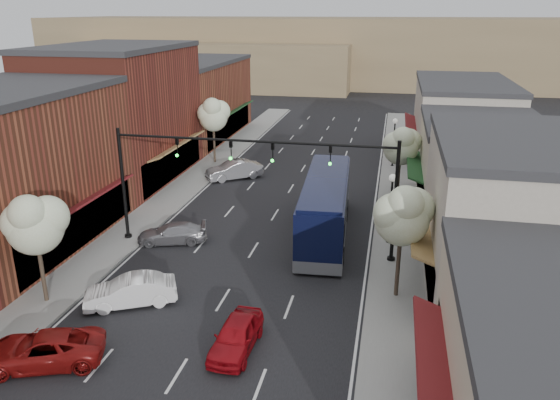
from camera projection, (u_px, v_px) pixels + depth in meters
The scene contains 27 objects.
ground at pixel (210, 321), 24.92m from camera, with size 160.00×160.00×0.00m, color black.
sidewalk_left at pixel (184, 187), 43.60m from camera, with size 2.80×73.00×0.15m, color gray.
sidewalk_right at pixel (399, 201), 40.37m from camera, with size 2.80×73.00×0.15m, color gray.
curb_left at pixel (201, 188), 43.33m from camera, with size 0.25×73.00×0.17m, color gray.
curb_right at pixel (379, 200), 40.64m from camera, with size 0.25×73.00×0.17m, color gray.
bldg_left_midnear at pixel (6, 170), 31.66m from camera, with size 10.14×14.10×9.40m.
bldg_left_midfar at pixel (120, 114), 44.36m from camera, with size 10.14×14.10×10.90m.
bldg_left_far at pixel (191, 100), 59.55m from camera, with size 10.14×18.10×8.40m.
bldg_right_midnear at pixel (515, 218), 26.53m from camera, with size 9.14×12.10×7.90m.
bldg_right_midfar at pixel (479, 167), 37.87m from camera, with size 9.14×12.10×6.40m.
bldg_right_far at pixel (460, 121), 50.64m from camera, with size 9.14×16.10×7.40m.
hill_far at pixel (358, 50), 106.10m from camera, with size 120.00×30.00×12.00m, color #7A6647.
hill_near at pixel (216, 64), 100.49m from camera, with size 50.00×20.00×8.00m, color #7A6647.
signal_mast_right at pixel (352, 181), 29.70m from camera, with size 8.22×0.46×7.00m.
signal_mast_left at pixel (159, 170), 31.86m from camera, with size 8.22×0.46×7.00m.
tree_right_near at pixel (403, 214), 25.48m from camera, with size 2.85×2.65×5.95m.
tree_right_far at pixel (402, 145), 40.42m from camera, with size 2.85×2.65×5.43m.
tree_left_near at pixel (34, 222), 25.06m from camera, with size 2.85×2.65×5.69m.
tree_left_far at pixel (213, 114), 48.96m from camera, with size 2.85×2.65×6.13m.
lamp_post_near at pixel (391, 197), 32.12m from camera, with size 0.44×0.44×4.44m.
lamp_post_far at pixel (394, 135), 48.30m from camera, with size 0.44×0.44×4.44m.
coach_bus at pixel (326, 206), 33.93m from camera, with size 3.35×12.21×3.69m.
red_hatchback at pixel (236, 335), 22.66m from camera, with size 1.58×3.93×1.34m, color #9B0B12.
parked_car_a at pixel (43, 349), 21.74m from camera, with size 2.20×4.78×1.33m, color maroon.
parked_car_b at pixel (130, 291), 26.13m from camera, with size 1.51×4.34×1.43m, color white.
parked_car_c at pixel (172, 233), 33.19m from camera, with size 1.70×4.17×1.21m, color gray.
parked_car_e at pixel (234, 170), 45.67m from camera, with size 1.64×4.71×1.55m, color #A6A6AB.
Camera 1 is at (7.57, -20.57, 13.47)m, focal length 35.00 mm.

